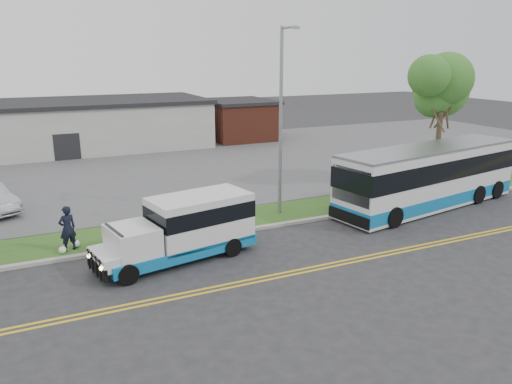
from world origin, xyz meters
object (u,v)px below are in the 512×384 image
shuttle_bus (186,226)px  pedestrian (67,228)px  transit_bus (429,177)px  tree_east (443,90)px  streetlight_near (281,116)px

shuttle_bus → pedestrian: 5.19m
shuttle_bus → pedestrian: (-4.47, 2.63, -0.29)m
shuttle_bus → transit_bus: 14.44m
tree_east → shuttle_bus: 18.27m
transit_bus → pedestrian: (-18.85, 1.30, -0.62)m
streetlight_near → shuttle_bus: bearing=-151.0°
pedestrian → tree_east: bearing=163.8°
streetlight_near → pedestrian: streetlight_near is taller
shuttle_bus → transit_bus: bearing=-5.6°
pedestrian → shuttle_bus: bearing=130.4°
shuttle_bus → transit_bus: transit_bus is taller
tree_east → streetlight_near: (-11.00, -0.27, -0.97)m
tree_east → shuttle_bus: tree_east is taller
tree_east → streetlight_near: 11.05m
streetlight_near → transit_bus: (8.15, -2.13, -3.51)m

